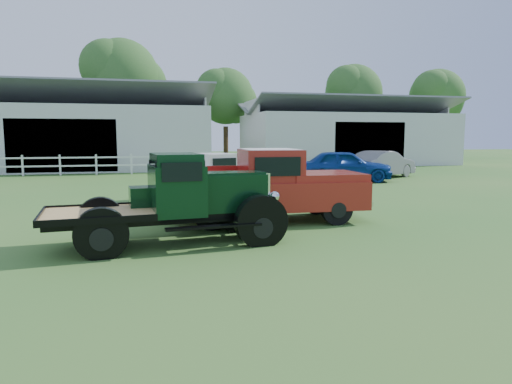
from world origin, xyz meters
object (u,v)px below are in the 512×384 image
object	(u,v)px
vintage_flatbed	(172,199)
misc_car_grey	(382,164)
misc_car_blue	(345,166)
red_pickup	(266,185)
white_pickup	(213,176)

from	to	relation	value
vintage_flatbed	misc_car_grey	xyz separation A→B (m)	(12.06, 13.04, -0.22)
vintage_flatbed	misc_car_grey	distance (m)	17.76
misc_car_blue	misc_car_grey	world-z (taller)	misc_car_blue
red_pickup	misc_car_blue	size ratio (longest dim) A/B	1.15
white_pickup	misc_car_blue	xyz separation A→B (m)	(7.33, 4.50, -0.00)
vintage_flatbed	red_pickup	distance (m)	3.26
vintage_flatbed	misc_car_grey	world-z (taller)	vintage_flatbed
misc_car_grey	vintage_flatbed	bearing A→B (deg)	108.62
vintage_flatbed	red_pickup	world-z (taller)	red_pickup
vintage_flatbed	white_pickup	size ratio (longest dim) A/B	1.11
white_pickup	misc_car_blue	world-z (taller)	white_pickup
red_pickup	white_pickup	size ratio (longest dim) A/B	1.23
misc_car_blue	misc_car_grey	size ratio (longest dim) A/B	1.04
vintage_flatbed	white_pickup	world-z (taller)	vintage_flatbed
misc_car_blue	red_pickup	bearing A→B (deg)	162.77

